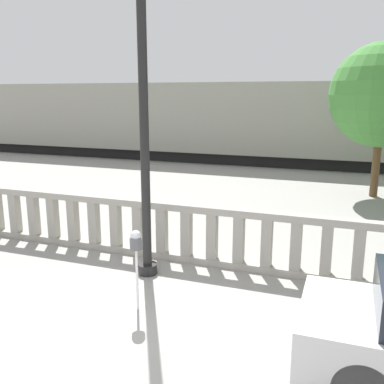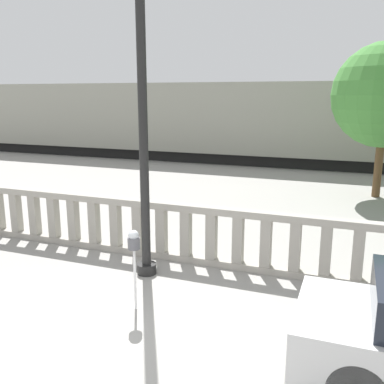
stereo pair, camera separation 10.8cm
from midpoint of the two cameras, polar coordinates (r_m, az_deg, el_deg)
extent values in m
plane|color=gray|center=(6.39, -12.86, -19.78)|extent=(160.00, 160.00, 0.00)
cube|color=#9E998E|center=(9.06, -1.07, -8.76)|extent=(16.29, 0.24, 0.14)
cube|color=#9E998E|center=(8.72, -1.10, -2.12)|extent=(16.29, 0.24, 0.14)
cube|color=#9E998E|center=(11.21, -22.77, -2.60)|extent=(0.20, 0.20, 0.95)
cube|color=#9E998E|center=(10.84, -20.61, -2.91)|extent=(0.20, 0.20, 0.95)
cube|color=#9E998E|center=(10.50, -18.30, -3.24)|extent=(0.20, 0.20, 0.95)
cube|color=#9E998E|center=(10.17, -15.84, -3.59)|extent=(0.20, 0.20, 0.95)
cube|color=#9E998E|center=(9.86, -13.22, -3.95)|extent=(0.20, 0.20, 0.95)
cube|color=#9E998E|center=(9.58, -10.43, -4.33)|extent=(0.20, 0.20, 0.95)
cube|color=#9E998E|center=(9.32, -7.48, -4.71)|extent=(0.20, 0.20, 0.95)
cube|color=#9E998E|center=(9.08, -4.36, -5.11)|extent=(0.20, 0.20, 0.95)
cube|color=#9E998E|center=(8.87, -1.08, -5.51)|extent=(0.20, 0.20, 0.95)
cube|color=#9E998E|center=(8.70, 2.34, -5.90)|extent=(0.20, 0.20, 0.95)
cube|color=#9E998E|center=(8.56, 5.90, -6.29)|extent=(0.20, 0.20, 0.95)
cube|color=#9E998E|center=(8.45, 9.57, -6.66)|extent=(0.20, 0.20, 0.95)
cube|color=#9E998E|center=(8.37, 13.33, -7.02)|extent=(0.20, 0.20, 0.95)
cube|color=#9E998E|center=(8.34, 17.14, -7.35)|extent=(0.20, 0.20, 0.95)
cube|color=#9E998E|center=(8.33, 20.98, -7.64)|extent=(0.20, 0.20, 0.95)
cylinder|color=black|center=(8.50, -6.30, -10.13)|extent=(0.37, 0.37, 0.20)
cylinder|color=black|center=(7.83, -6.89, 11.85)|extent=(0.17, 0.17, 6.17)
cylinder|color=silver|center=(7.05, -7.77, -11.49)|extent=(0.04, 0.04, 1.04)
cylinder|color=#4C4C51|center=(6.82, -7.93, -6.82)|extent=(0.20, 0.20, 0.18)
sphere|color=#B2B7BC|center=(6.78, -7.96, -5.76)|extent=(0.17, 0.17, 0.17)
cylinder|color=black|center=(6.66, 20.99, -15.73)|extent=(0.64, 0.18, 0.64)
cube|color=black|center=(22.95, -0.26, 5.07)|extent=(29.35, 2.40, 0.55)
cube|color=gray|center=(22.77, -0.27, 10.02)|extent=(29.95, 3.00, 3.42)
cylinder|color=brown|center=(15.70, 23.12, 3.23)|extent=(0.26, 0.26, 2.10)
sphere|color=#428438|center=(15.52, 23.90, 11.72)|extent=(3.41, 3.41, 3.41)
camera|label=1|loc=(0.05, -90.32, -0.07)|focal=40.00mm
camera|label=2|loc=(0.05, 89.68, 0.07)|focal=40.00mm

